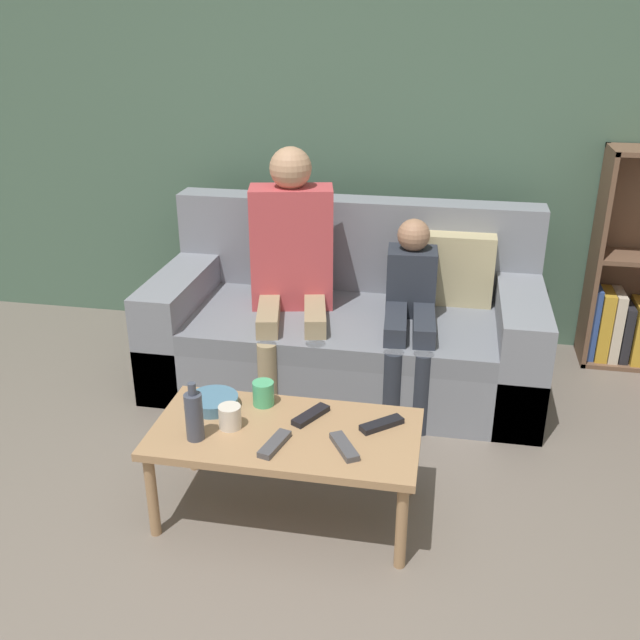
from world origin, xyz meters
The scene contains 13 objects.
wall_back centered at (0.00, 2.60, 1.30)m, with size 12.00×0.06×2.60m.
couch centered at (-0.06, 1.97, 0.28)m, with size 1.90×0.89×0.87m.
coffee_table centered at (-0.12, 0.83, 0.33)m, with size 0.97×0.49×0.37m.
person_adult centered at (-0.33, 1.89, 0.67)m, with size 0.47×0.67×1.18m.
person_child centered at (0.26, 1.82, 0.49)m, with size 0.27×0.63×0.86m.
cup_near centered at (-0.25, 1.00, 0.41)m, with size 0.08×0.08×0.10m.
cup_far centered at (-0.32, 0.81, 0.41)m, with size 0.08×0.08×0.09m.
tv_remote_0 centered at (-0.05, 0.93, 0.38)m, with size 0.12×0.17×0.02m.
tv_remote_1 centered at (0.11, 0.75, 0.38)m, with size 0.13×0.17×0.02m.
tv_remote_2 centered at (-0.13, 0.72, 0.38)m, with size 0.09×0.18×0.02m.
tv_remote_3 centered at (0.22, 0.92, 0.38)m, with size 0.16×0.15×0.02m.
snack_bowl centered at (-0.43, 0.94, 0.39)m, with size 0.19×0.19×0.05m.
bottle centered at (-0.42, 0.72, 0.46)m, with size 0.06×0.06×0.22m.
Camera 1 is at (0.41, -1.31, 1.77)m, focal length 40.00 mm.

